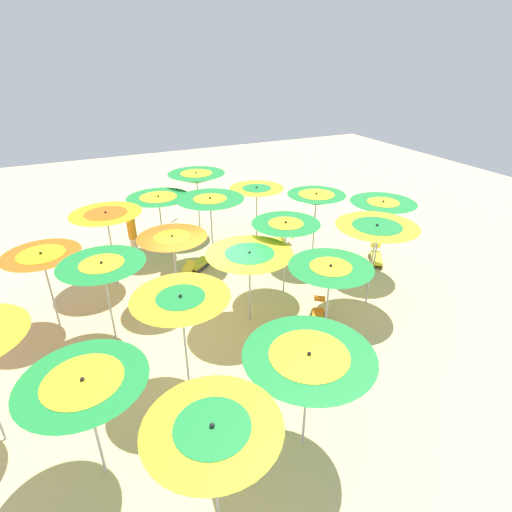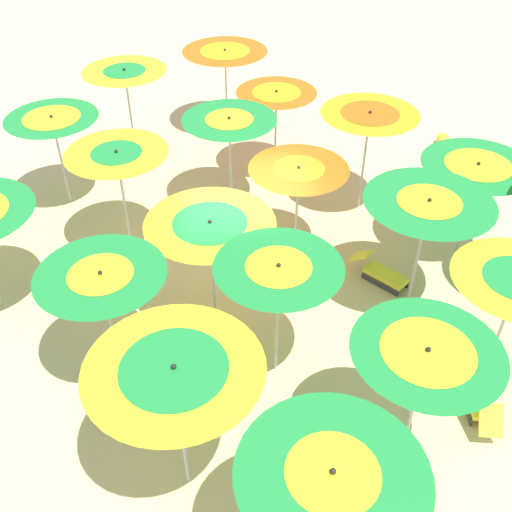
# 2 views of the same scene
# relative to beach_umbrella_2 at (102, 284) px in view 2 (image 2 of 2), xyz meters

# --- Properties ---
(ground) EXTENTS (41.44, 41.44, 0.04)m
(ground) POSITION_rel_beach_umbrella_2_xyz_m (-2.23, 2.50, -2.07)
(ground) COLOR beige
(beach_umbrella_2) EXTENTS (2.00, 2.00, 2.30)m
(beach_umbrella_2) POSITION_rel_beach_umbrella_2_xyz_m (0.00, 0.00, 0.00)
(beach_umbrella_2) COLOR #B2B2B7
(beach_umbrella_2) RESTS_ON ground
(beach_umbrella_3) EXTENTS (2.25, 2.25, 2.54)m
(beach_umbrella_3) POSITION_rel_beach_umbrella_2_xyz_m (2.19, 1.03, 0.23)
(beach_umbrella_3) COLOR #B2B2B7
(beach_umbrella_3) RESTS_ON ground
(beach_umbrella_4) EXTENTS (2.09, 2.09, 2.47)m
(beach_umbrella_4) POSITION_rel_beach_umbrella_2_xyz_m (3.77, 2.60, 0.19)
(beach_umbrella_4) COLOR #B2B2B7
(beach_umbrella_4) RESTS_ON ground
(beach_umbrella_5) EXTENTS (2.03, 2.03, 2.25)m
(beach_umbrella_5) POSITION_rel_beach_umbrella_2_xyz_m (-5.53, -1.36, -0.01)
(beach_umbrella_5) COLOR #B2B2B7
(beach_umbrella_5) RESTS_ON ground
(beach_umbrella_6) EXTENTS (2.03, 2.03, 2.37)m
(beach_umbrella_6) POSITION_rel_beach_umbrella_2_xyz_m (-3.55, 0.12, 0.08)
(beach_umbrella_6) COLOR #B2B2B7
(beach_umbrella_6) RESTS_ON ground
(beach_umbrella_7) EXTENTS (2.27, 2.27, 2.14)m
(beach_umbrella_7) POSITION_rel_beach_umbrella_2_xyz_m (-1.29, 1.73, -0.12)
(beach_umbrella_7) COLOR #B2B2B7
(beach_umbrella_7) RESTS_ON ground
(beach_umbrella_8) EXTENTS (1.99, 1.99, 2.36)m
(beach_umbrella_8) POSITION_rel_beach_umbrella_2_xyz_m (0.27, 2.64, 0.06)
(beach_umbrella_8) COLOR #B2B2B7
(beach_umbrella_8) RESTS_ON ground
(beach_umbrella_9) EXTENTS (1.98, 1.98, 2.47)m
(beach_umbrella_9) POSITION_rel_beach_umbrella_2_xyz_m (2.29, 4.19, 0.17)
(beach_umbrella_9) COLOR #B2B2B7
(beach_umbrella_9) RESTS_ON ground
(beach_umbrella_10) EXTENTS (2.02, 2.02, 2.54)m
(beach_umbrella_10) POSITION_rel_beach_umbrella_2_xyz_m (-7.21, 0.20, 0.25)
(beach_umbrella_10) COLOR #B2B2B7
(beach_umbrella_10) RESTS_ON ground
(beach_umbrella_11) EXTENTS (2.07, 2.07, 2.29)m
(beach_umbrella_11) POSITION_rel_beach_umbrella_2_xyz_m (-4.81, 2.45, 0.03)
(beach_umbrella_11) COLOR #B2B2B7
(beach_umbrella_11) RESTS_ON ground
(beach_umbrella_12) EXTENTS (1.97, 1.97, 2.14)m
(beach_umbrella_12) POSITION_rel_beach_umbrella_2_xyz_m (-2.83, 3.58, -0.13)
(beach_umbrella_12) COLOR #B2B2B7
(beach_umbrella_12) RESTS_ON ground
(beach_umbrella_13) EXTENTS (2.28, 2.28, 2.40)m
(beach_umbrella_13) POSITION_rel_beach_umbrella_2_xyz_m (-1.02, 5.48, 0.12)
(beach_umbrella_13) COLOR #B2B2B7
(beach_umbrella_13) RESTS_ON ground
(beach_umbrella_15) EXTENTS (2.27, 2.27, 2.34)m
(beach_umbrella_15) POSITION_rel_beach_umbrella_2_xyz_m (-8.71, 2.76, 0.07)
(beach_umbrella_15) COLOR #B2B2B7
(beach_umbrella_15) RESTS_ON ground
(beach_umbrella_16) EXTENTS (1.91, 1.91, 2.25)m
(beach_umbrella_16) POSITION_rel_beach_umbrella_2_xyz_m (-6.12, 3.70, -0.04)
(beach_umbrella_16) COLOR #B2B2B7
(beach_umbrella_16) RESTS_ON ground
(beach_umbrella_17) EXTENTS (2.11, 2.11, 2.45)m
(beach_umbrella_17) POSITION_rel_beach_umbrella_2_xyz_m (-4.33, 5.41, 0.19)
(beach_umbrella_17) COLOR #B2B2B7
(beach_umbrella_17) RESTS_ON ground
(beach_umbrella_18) EXTENTS (2.21, 2.21, 2.18)m
(beach_umbrella_18) POSITION_rel_beach_umbrella_2_xyz_m (-2.41, 7.04, -0.08)
(beach_umbrella_18) COLOR #B2B2B7
(beach_umbrella_18) RESTS_ON ground
(lounger_1) EXTENTS (1.21, 1.08, 0.52)m
(lounger_1) POSITION_rel_beach_umbrella_2_xyz_m (-1.70, 5.13, -1.85)
(lounger_1) COLOR #333338
(lounger_1) RESTS_ON ground
(lounger_2) EXTENTS (1.08, 1.28, 0.64)m
(lounger_2) POSITION_rel_beach_umbrella_2_xyz_m (0.33, 0.81, -1.84)
(lounger_2) COLOR #333338
(lounger_2) RESTS_ON ground
(lounger_3) EXTENTS (1.37, 0.66, 0.63)m
(lounger_3) POSITION_rel_beach_umbrella_2_xyz_m (1.58, 5.75, -1.84)
(lounger_3) COLOR #333338
(lounger_3) RESTS_ON ground
(beachgoer_0) EXTENTS (0.30, 0.30, 1.78)m
(beachgoer_0) POSITION_rel_beach_umbrella_2_xyz_m (-3.49, 6.82, -1.11)
(beachgoer_0) COLOR beige
(beachgoer_0) RESTS_ON ground
(beach_ball) EXTENTS (0.34, 0.34, 0.34)m
(beach_ball) POSITION_rel_beach_umbrella_2_xyz_m (-6.95, 8.52, -1.88)
(beach_ball) COLOR yellow
(beach_ball) RESTS_ON ground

